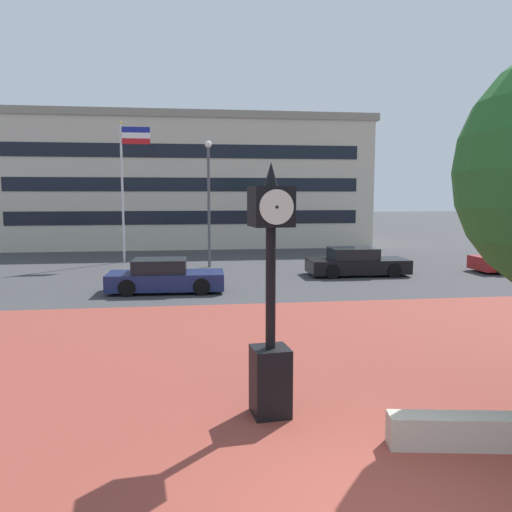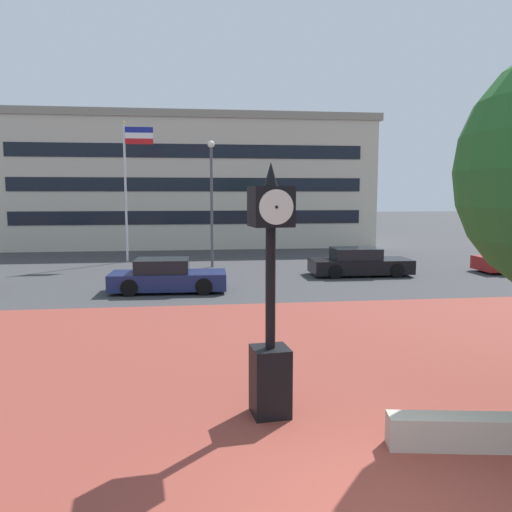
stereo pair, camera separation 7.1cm
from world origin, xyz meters
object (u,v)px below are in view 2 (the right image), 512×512
at_px(car_street_near, 359,263).
at_px(street_lamp_post, 212,190).
at_px(street_clock, 270,308).
at_px(car_street_distant, 167,277).
at_px(civic_building, 190,182).
at_px(flagpole_primary, 129,179).

relative_size(car_street_near, street_lamp_post, 0.72).
relative_size(street_clock, car_street_distant, 0.96).
bearing_deg(street_lamp_post, car_street_near, -28.66).
xyz_separation_m(street_clock, civic_building, (-1.24, 32.06, 2.76)).
bearing_deg(car_street_near, car_street_distant, -70.20).
height_order(flagpole_primary, civic_building, civic_building).
relative_size(street_clock, flagpole_primary, 0.56).
bearing_deg(car_street_distant, car_street_near, 111.28).
distance_m(car_street_near, street_lamp_post, 8.29).
bearing_deg(car_street_near, civic_building, -155.29).
xyz_separation_m(car_street_distant, civic_building, (0.98, 20.36, 4.06)).
xyz_separation_m(car_street_distant, flagpole_primary, (-2.36, 9.27, 3.98)).
relative_size(street_clock, car_street_near, 0.93).
bearing_deg(car_street_distant, civic_building, 179.52).
bearing_deg(car_street_near, street_clock, -22.95).
bearing_deg(flagpole_primary, car_street_near, -29.62).
bearing_deg(street_lamp_post, flagpole_primary, 148.98).
distance_m(street_clock, car_street_distant, 11.98).
bearing_deg(street_lamp_post, street_clock, -89.45).
distance_m(car_street_near, flagpole_primary, 13.31).
height_order(street_clock, car_street_near, street_clock).
height_order(car_street_near, car_street_distant, same).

